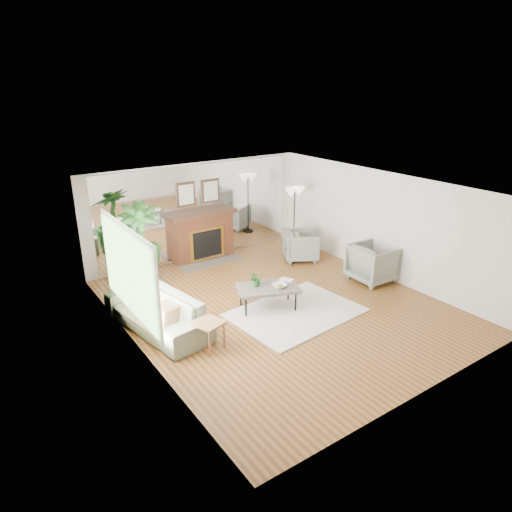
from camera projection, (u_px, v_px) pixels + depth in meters
ground at (279, 306)px, 9.55m from camera, size 7.00×7.00×0.00m
wall_left at (136, 285)px, 7.52m from camera, size 0.02×7.00×2.50m
wall_right at (381, 225)px, 10.68m from camera, size 0.02×7.00×2.50m
wall_back at (198, 211)px, 11.78m from camera, size 6.00×0.02×2.50m
mirror_panel at (198, 211)px, 11.77m from camera, size 5.40×0.04×2.40m
window_panel at (128, 271)px, 7.81m from camera, size 0.04×2.40×1.50m
fireplace at (203, 235)px, 11.82m from camera, size 1.85×0.83×2.05m
area_rug at (296, 312)px, 9.24m from camera, size 2.67×2.02×0.03m
coffee_table at (268, 288)px, 9.27m from camera, size 1.41×1.12×0.49m
sofa at (157, 312)px, 8.56m from camera, size 1.33×2.50×0.69m
armchair_back at (301, 245)px, 11.89m from camera, size 1.15×1.14×0.78m
armchair_front at (373, 263)px, 10.61m from camera, size 1.00×0.98×0.88m
side_table at (209, 326)px, 7.88m from camera, size 0.57×0.57×0.52m
potted_ficus at (139, 244)px, 10.08m from camera, size 1.16×1.16×1.94m
floor_lamp at (295, 197)px, 11.99m from camera, size 0.58×0.32×1.80m
tabletop_plant at (256, 278)px, 9.24m from camera, size 0.31×0.27×0.33m
fruit_bowl at (279, 286)px, 9.21m from camera, size 0.29×0.29×0.07m
book at (284, 282)px, 9.46m from camera, size 0.30×0.33×0.02m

